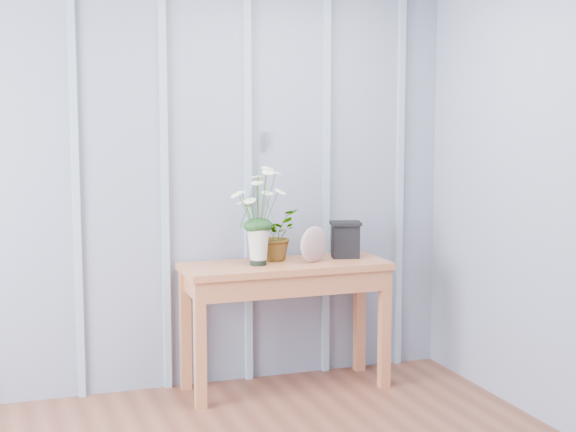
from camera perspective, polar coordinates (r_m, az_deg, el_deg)
name	(u,v)px	position (r m, az deg, el deg)	size (l,w,h in m)	color
room_shell	(165,25)	(3.77, -7.93, 12.11)	(4.00, 4.50, 2.50)	gray
sideboard	(285,282)	(5.14, -0.19, -4.30)	(1.20, 0.45, 0.75)	#AD613A
daisy_vase	(258,201)	(4.99, -1.95, 0.98)	(0.42, 0.32, 0.59)	black
spider_plant	(275,235)	(5.19, -0.87, -1.22)	(0.27, 0.23, 0.30)	#163919
felt_disc_vessel	(314,244)	(5.12, 1.67, -1.84)	(0.21, 0.06, 0.21)	#824457
carved_box	(345,239)	(5.28, 3.73, -1.51)	(0.21, 0.18, 0.22)	black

